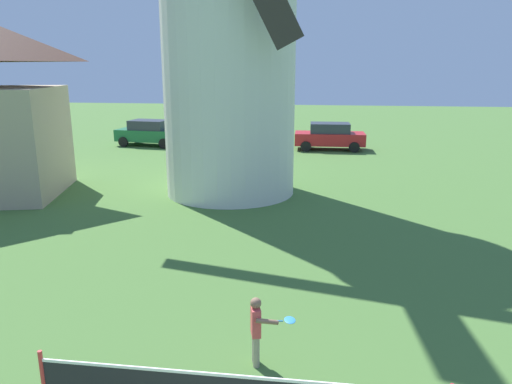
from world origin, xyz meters
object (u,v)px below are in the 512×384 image
at_px(windmill, 228,0).
at_px(parked_car_green, 149,132).
at_px(player_far, 257,327).
at_px(parked_car_black, 232,134).
at_px(parked_car_red, 330,136).

xyz_separation_m(windmill, parked_car_green, (-7.07, 10.65, -6.18)).
height_order(player_far, parked_car_green, parked_car_green).
bearing_deg(player_far, parked_car_black, 101.48).
bearing_deg(parked_car_black, player_far, -78.52).
bearing_deg(parked_car_black, windmill, -79.90).
relative_size(windmill, parked_car_black, 3.43).
bearing_deg(parked_car_green, windmill, -56.44).
bearing_deg(parked_car_red, windmill, -110.39).
xyz_separation_m(player_far, parked_car_black, (-4.39, 21.60, 0.14)).
xyz_separation_m(parked_car_green, parked_car_black, (5.17, -0.00, 0.00)).
distance_m(windmill, parked_car_green, 14.20).
bearing_deg(windmill, parked_car_black, 100.10).
xyz_separation_m(player_far, parked_car_green, (-9.55, 21.60, 0.14)).
distance_m(parked_car_green, parked_car_black, 5.17).
xyz_separation_m(windmill, parked_car_black, (-1.90, 10.65, -6.18)).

